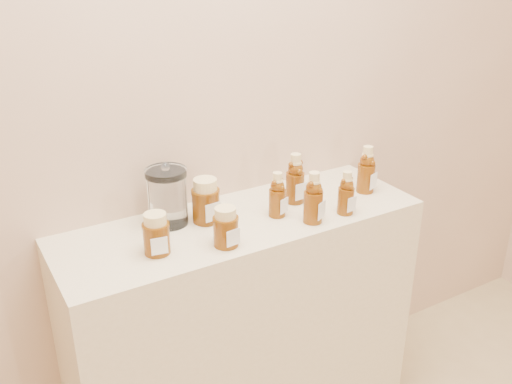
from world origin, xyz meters
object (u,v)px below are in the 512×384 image
bear_bottle_front_left (314,194)px  honey_jar_left (156,234)px  bear_bottle_back_left (277,192)px  glass_canister (167,194)px  display_table (244,333)px

bear_bottle_front_left → honey_jar_left: size_ratio=1.54×
bear_bottle_back_left → bear_bottle_front_left: bearing=-72.0°
bear_bottle_front_left → glass_canister: (-0.40, 0.22, 0.00)m
bear_bottle_back_left → bear_bottle_front_left: (0.07, -0.09, 0.01)m
display_table → honey_jar_left: (-0.31, -0.06, 0.51)m
bear_bottle_front_left → bear_bottle_back_left: bearing=103.8°
display_table → bear_bottle_back_left: size_ratio=7.05×
display_table → bear_bottle_front_left: 0.59m
honey_jar_left → display_table: bearing=21.4°
display_table → glass_canister: glass_canister is taller
bear_bottle_back_left → bear_bottle_front_left: size_ratio=0.89×
display_table → glass_canister: bearing=155.9°
display_table → glass_canister: (-0.21, 0.10, 0.55)m
bear_bottle_back_left → glass_canister: size_ratio=0.86×
bear_bottle_back_left → honey_jar_left: size_ratio=1.37×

